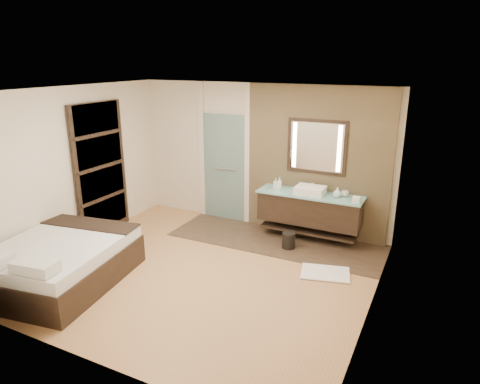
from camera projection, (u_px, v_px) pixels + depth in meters
The scene contains 15 objects.
floor at pixel (201, 272), 6.54m from camera, with size 5.00×5.00×0.00m, color #AF7549.
tile_strip at pixel (276, 240), 7.65m from camera, with size 3.80×1.30×0.01m, color #33241C.
stone_wall at pixel (317, 163), 7.56m from camera, with size 2.60×0.08×2.70m, color tan.
vanity at pixel (310, 209), 7.54m from camera, with size 1.85×0.55×0.88m.
mirror_unit at pixel (317, 147), 7.43m from camera, with size 1.06×0.04×0.96m.
frosted_door at pixel (224, 163), 8.40m from camera, with size 1.10×0.12×2.70m.
shoji_partition at pixel (101, 169), 7.71m from camera, with size 0.06×1.20×2.40m.
bed at pixel (60, 262), 6.15m from camera, with size 1.87×2.21×0.77m.
bath_mat at pixel (325, 273), 6.47m from camera, with size 0.72×0.50×0.02m, color white.
waste_bin at pixel (289, 241), 7.30m from camera, with size 0.23×0.23×0.28m, color black.
tissue_box at pixel (356, 200), 6.97m from camera, with size 0.12×0.12×0.10m, color white.
soap_bottle_a at pixel (280, 183), 7.68m from camera, with size 0.08×0.08×0.21m, color white.
soap_bottle_b at pixel (276, 183), 7.72m from camera, with size 0.08×0.08×0.18m, color #B2B2B2.
soap_bottle_c at pixel (337, 192), 7.23m from camera, with size 0.13×0.13×0.17m, color silver.
cup at pixel (345, 194), 7.28m from camera, with size 0.12×0.12×0.10m, color silver.
Camera 1 is at (3.13, -5.00, 3.13)m, focal length 32.00 mm.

